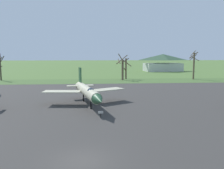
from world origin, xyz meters
name	(u,v)px	position (x,y,z in m)	size (l,w,h in m)	color
ground_plane	(82,161)	(0.00, 0.00, 0.00)	(600.00, 600.00, 0.00)	#4C6B33
asphalt_apron	(87,108)	(0.00, 16.48, 0.03)	(100.53, 54.92, 0.05)	#383533
grass_verge_strip	(90,81)	(0.00, 49.94, 0.03)	(160.53, 12.00, 0.06)	#43602E
jet_fighter_front_right	(87,91)	(-0.01, 18.17, 2.13)	(12.47, 15.42, 5.28)	#B7B293
info_placard_front_right	(101,114)	(1.67, 10.94, 0.60)	(0.62, 0.25, 0.93)	black
bare_tree_left_of_center	(0,66)	(-25.61, 54.35, 4.29)	(1.96, 1.99, 7.75)	#42382D
bare_tree_center	(122,68)	(9.38, 52.41, 3.45)	(3.19, 3.31, 7.74)	brown
bare_tree_right_of_center	(126,67)	(10.83, 55.64, 3.82)	(3.45, 3.53, 7.36)	brown
bare_tree_far_right	(194,64)	(30.97, 52.82, 4.60)	(2.97, 3.04, 8.72)	brown
visitor_building	(163,63)	(32.34, 88.75, 3.86)	(17.78, 10.64, 7.68)	beige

